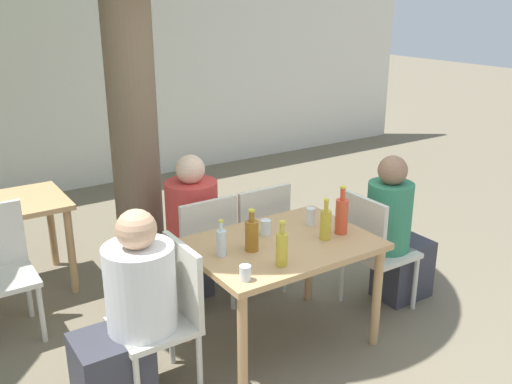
% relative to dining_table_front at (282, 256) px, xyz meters
% --- Properties ---
extents(ground_plane, '(30.00, 30.00, 0.00)m').
position_rel_dining_table_front_xyz_m(ground_plane, '(0.00, 0.00, -0.65)').
color(ground_plane, '#706651').
extents(cafe_building_wall, '(10.00, 0.08, 2.80)m').
position_rel_dining_table_front_xyz_m(cafe_building_wall, '(0.00, 4.02, 0.75)').
color(cafe_building_wall, white).
rests_on(cafe_building_wall, ground_plane).
extents(dining_table_front, '(1.16, 0.83, 0.74)m').
position_rel_dining_table_front_xyz_m(dining_table_front, '(0.00, 0.00, 0.00)').
color(dining_table_front, tan).
rests_on(dining_table_front, ground_plane).
extents(patio_chair_0, '(0.44, 0.44, 0.90)m').
position_rel_dining_table_front_xyz_m(patio_chair_0, '(-0.81, 0.00, -0.13)').
color(patio_chair_0, beige).
rests_on(patio_chair_0, ground_plane).
extents(patio_chair_1, '(0.44, 0.44, 0.90)m').
position_rel_dining_table_front_xyz_m(patio_chair_1, '(0.81, 0.00, -0.13)').
color(patio_chair_1, beige).
rests_on(patio_chair_1, ground_plane).
extents(patio_chair_2, '(0.44, 0.44, 0.90)m').
position_rel_dining_table_front_xyz_m(patio_chair_2, '(-0.23, 0.65, -0.13)').
color(patio_chair_2, beige).
rests_on(patio_chair_2, ground_plane).
extents(patio_chair_3, '(0.44, 0.44, 0.90)m').
position_rel_dining_table_front_xyz_m(patio_chair_3, '(0.23, 0.65, -0.13)').
color(patio_chair_3, beige).
rests_on(patio_chair_3, ground_plane).
extents(person_seated_0, '(0.60, 0.40, 1.16)m').
position_rel_dining_table_front_xyz_m(person_seated_0, '(-1.05, -0.00, -0.12)').
color(person_seated_0, '#383842').
rests_on(person_seated_0, ground_plane).
extents(person_seated_1, '(0.56, 0.33, 1.16)m').
position_rel_dining_table_front_xyz_m(person_seated_1, '(1.05, -0.00, -0.13)').
color(person_seated_1, '#383842').
rests_on(person_seated_1, ground_plane).
extents(person_seated_2, '(0.38, 0.59, 1.17)m').
position_rel_dining_table_front_xyz_m(person_seated_2, '(-0.23, 0.88, -0.12)').
color(person_seated_2, '#383842').
rests_on(person_seated_2, ground_plane).
extents(soda_bottle_0, '(0.08, 0.08, 0.33)m').
position_rel_dining_table_front_xyz_m(soda_bottle_0, '(0.41, -0.10, 0.22)').
color(soda_bottle_0, '#DB4C2D').
rests_on(soda_bottle_0, dining_table_front).
extents(oil_cruet_1, '(0.07, 0.07, 0.28)m').
position_rel_dining_table_front_xyz_m(oil_cruet_1, '(-0.20, -0.27, 0.21)').
color(oil_cruet_1, gold).
rests_on(oil_cruet_1, dining_table_front).
extents(water_bottle_2, '(0.06, 0.06, 0.23)m').
position_rel_dining_table_front_xyz_m(water_bottle_2, '(-0.42, 0.04, 0.19)').
color(water_bottle_2, silver).
rests_on(water_bottle_2, dining_table_front).
extents(amber_bottle_3, '(0.08, 0.08, 0.27)m').
position_rel_dining_table_front_xyz_m(amber_bottle_3, '(-0.23, 0.00, 0.20)').
color(amber_bottle_3, '#9E661E').
rests_on(amber_bottle_3, dining_table_front).
extents(oil_cruet_4, '(0.07, 0.07, 0.27)m').
position_rel_dining_table_front_xyz_m(oil_cruet_4, '(0.26, -0.12, 0.20)').
color(oil_cruet_4, gold).
rests_on(oil_cruet_4, dining_table_front).
extents(drinking_glass_0, '(0.07, 0.07, 0.10)m').
position_rel_dining_table_front_xyz_m(drinking_glass_0, '(-0.02, 0.15, 0.15)').
color(drinking_glass_0, white).
rests_on(drinking_glass_0, dining_table_front).
extents(drinking_glass_1, '(0.07, 0.07, 0.09)m').
position_rel_dining_table_front_xyz_m(drinking_glass_1, '(-0.47, -0.31, 0.14)').
color(drinking_glass_1, silver).
rests_on(drinking_glass_1, dining_table_front).
extents(drinking_glass_2, '(0.06, 0.06, 0.12)m').
position_rel_dining_table_front_xyz_m(drinking_glass_2, '(0.33, 0.13, 0.16)').
color(drinking_glass_2, white).
rests_on(drinking_glass_2, dining_table_front).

